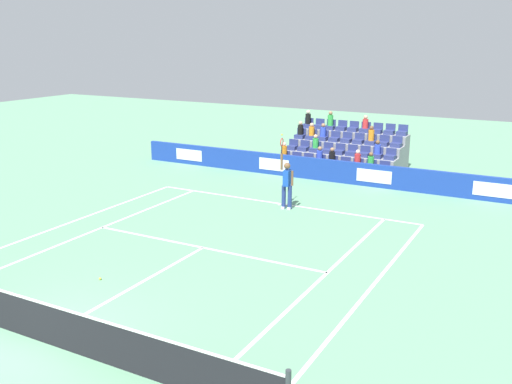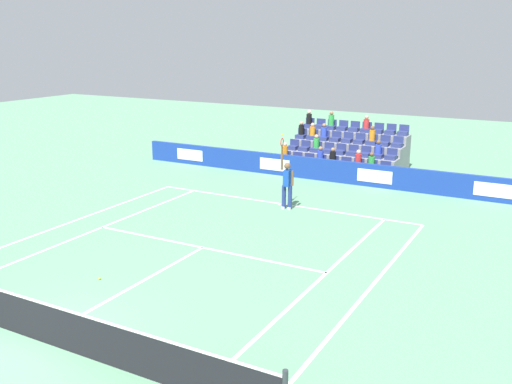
% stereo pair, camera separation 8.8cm
% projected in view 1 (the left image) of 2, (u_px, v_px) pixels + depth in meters
% --- Properties ---
extents(ground_plane, '(80.00, 80.00, 0.00)m').
position_uv_depth(ground_plane, '(39.00, 341.00, 12.42)').
color(ground_plane, '#669E77').
extents(line_baseline, '(10.97, 0.10, 0.01)m').
position_uv_depth(line_baseline, '(281.00, 204.00, 22.51)').
color(line_baseline, white).
rests_on(line_baseline, ground).
extents(line_service, '(8.23, 0.10, 0.01)m').
position_uv_depth(line_service, '(203.00, 248.00, 17.85)').
color(line_service, white).
rests_on(line_service, ground).
extents(line_centre_service, '(0.10, 6.40, 0.01)m').
position_uv_depth(line_centre_service, '(136.00, 286.00, 15.13)').
color(line_centre_service, white).
rests_on(line_centre_service, ground).
extents(line_singles_sideline_left, '(0.10, 11.89, 0.01)m').
position_uv_depth(line_singles_sideline_left, '(93.00, 231.00, 19.35)').
color(line_singles_sideline_left, white).
rests_on(line_singles_sideline_left, ground).
extents(line_singles_sideline_right, '(0.10, 11.89, 0.01)m').
position_uv_depth(line_singles_sideline_right, '(321.00, 279.00, 15.57)').
color(line_singles_sideline_right, white).
rests_on(line_singles_sideline_right, ground).
extents(line_doubles_sideline_left, '(0.10, 11.89, 0.01)m').
position_uv_depth(line_doubles_sideline_left, '(63.00, 225.00, 19.98)').
color(line_doubles_sideline_left, white).
rests_on(line_doubles_sideline_left, ground).
extents(line_doubles_sideline_right, '(0.10, 11.89, 0.01)m').
position_uv_depth(line_doubles_sideline_right, '(370.00, 289.00, 14.94)').
color(line_doubles_sideline_right, white).
rests_on(line_doubles_sideline_right, ground).
extents(line_centre_mark, '(0.10, 0.20, 0.01)m').
position_uv_depth(line_centre_mark, '(280.00, 204.00, 22.42)').
color(line_centre_mark, white).
rests_on(line_centre_mark, ground).
extents(sponsor_barrier, '(19.31, 0.22, 0.99)m').
position_uv_depth(sponsor_barrier, '(323.00, 170.00, 26.02)').
color(sponsor_barrier, '#193899').
rests_on(sponsor_barrier, ground).
extents(tennis_net, '(11.97, 0.10, 1.07)m').
position_uv_depth(tennis_net, '(36.00, 320.00, 12.29)').
color(tennis_net, '#33383D').
rests_on(tennis_net, ground).
extents(tennis_player, '(0.53, 0.38, 2.85)m').
position_uv_depth(tennis_player, '(287.00, 183.00, 21.63)').
color(tennis_player, navy).
rests_on(tennis_player, ground).
extents(stadium_stand, '(5.58, 3.80, 2.63)m').
position_uv_depth(stadium_stand, '(345.00, 154.00, 28.46)').
color(stadium_stand, gray).
rests_on(stadium_stand, ground).
extents(loose_tennis_ball, '(0.07, 0.07, 0.07)m').
position_uv_depth(loose_tennis_ball, '(100.00, 279.00, 15.49)').
color(loose_tennis_ball, '#D1E533').
rests_on(loose_tennis_ball, ground).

